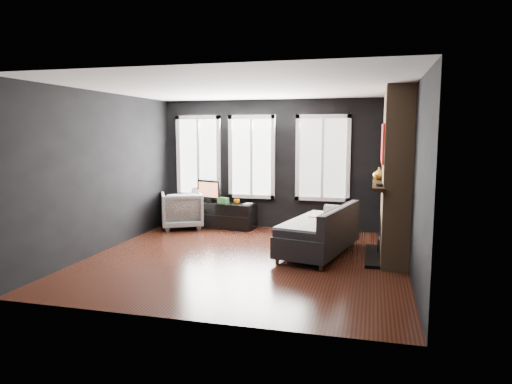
% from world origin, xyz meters
% --- Properties ---
extents(floor, '(5.00, 5.00, 0.00)m').
position_xyz_m(floor, '(0.00, 0.00, 0.00)').
color(floor, black).
rests_on(floor, ground).
extents(ceiling, '(5.00, 5.00, 0.00)m').
position_xyz_m(ceiling, '(0.00, 0.00, 2.70)').
color(ceiling, white).
rests_on(ceiling, ground).
extents(wall_back, '(5.00, 0.02, 2.70)m').
position_xyz_m(wall_back, '(0.00, 2.50, 1.35)').
color(wall_back, black).
rests_on(wall_back, ground).
extents(wall_left, '(0.02, 5.00, 2.70)m').
position_xyz_m(wall_left, '(-2.50, 0.00, 1.35)').
color(wall_left, black).
rests_on(wall_left, ground).
extents(wall_right, '(0.02, 5.00, 2.70)m').
position_xyz_m(wall_right, '(2.50, 0.00, 1.35)').
color(wall_right, black).
rests_on(wall_right, ground).
extents(windows, '(4.00, 0.16, 1.76)m').
position_xyz_m(windows, '(-0.45, 2.46, 2.38)').
color(windows, white).
rests_on(windows, wall_back).
extents(fireplace, '(0.70, 1.62, 2.70)m').
position_xyz_m(fireplace, '(2.30, 0.60, 1.35)').
color(fireplace, '#93724C').
rests_on(fireplace, floor).
extents(sofa, '(1.37, 2.09, 0.82)m').
position_xyz_m(sofa, '(1.10, 0.60, 0.41)').
color(sofa, '#262629').
rests_on(sofa, floor).
extents(stripe_pillow, '(0.13, 0.32, 0.31)m').
position_xyz_m(stripe_pillow, '(1.41, 1.01, 0.59)').
color(stripe_pillow, gray).
rests_on(stripe_pillow, sofa).
extents(armchair, '(1.09, 1.07, 0.85)m').
position_xyz_m(armchair, '(-1.95, 1.95, 0.43)').
color(armchair, silver).
rests_on(armchair, floor).
extents(media_console, '(1.61, 0.69, 0.54)m').
position_xyz_m(media_console, '(-1.20, 2.24, 0.27)').
color(media_console, black).
rests_on(media_console, floor).
extents(monitor, '(0.60, 0.29, 0.52)m').
position_xyz_m(monitor, '(-1.46, 2.31, 0.80)').
color(monitor, black).
rests_on(monitor, media_console).
extents(desk_fan, '(0.26, 0.26, 0.30)m').
position_xyz_m(desk_fan, '(-1.79, 2.35, 0.69)').
color(desk_fan, '#A1A1A1').
rests_on(desk_fan, media_console).
extents(mug, '(0.16, 0.15, 0.13)m').
position_xyz_m(mug, '(-0.80, 2.17, 0.60)').
color(mug, '#D56F03').
rests_on(mug, media_console).
extents(book, '(0.15, 0.05, 0.20)m').
position_xyz_m(book, '(-0.63, 2.19, 0.64)').
color(book, '#B0A78C').
rests_on(book, media_console).
extents(storage_box, '(0.24, 0.19, 0.12)m').
position_xyz_m(storage_box, '(-1.10, 2.19, 0.59)').
color(storage_box, '#377E36').
rests_on(storage_box, media_console).
extents(mantel_vase, '(0.21, 0.22, 0.20)m').
position_xyz_m(mantel_vase, '(2.05, 1.05, 1.33)').
color(mantel_vase, gold).
rests_on(mantel_vase, fireplace).
extents(mantel_clock, '(0.15, 0.15, 0.04)m').
position_xyz_m(mantel_clock, '(2.05, 0.05, 1.25)').
color(mantel_clock, black).
rests_on(mantel_clock, fireplace).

